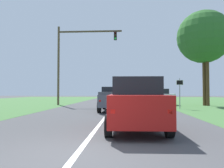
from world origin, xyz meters
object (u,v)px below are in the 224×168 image
(traffic_light, at_px, (74,54))
(crossing_suv_far, at_px, (154,96))
(keep_moving_sign, at_px, (180,89))
(extra_tree_1, at_px, (207,42))
(pickup_truck_lead, at_px, (114,98))
(oak_tree_right, at_px, (204,37))
(red_suv_near, at_px, (135,102))

(traffic_light, bearing_deg, crossing_suv_far, 3.12)
(keep_moving_sign, relative_size, extra_tree_1, 0.30)
(pickup_truck_lead, xyz_separation_m, crossing_suv_far, (4.00, 7.65, -0.02))
(traffic_light, xyz_separation_m, crossing_suv_far, (8.93, 0.49, -4.77))
(extra_tree_1, bearing_deg, crossing_suv_far, 167.98)
(traffic_light, distance_m, extra_tree_1, 14.39)
(keep_moving_sign, height_order, oak_tree_right, oak_tree_right)
(red_suv_near, xyz_separation_m, keep_moving_sign, (4.28, 10.28, 0.62))
(keep_moving_sign, relative_size, crossing_suv_far, 0.58)
(traffic_light, xyz_separation_m, oak_tree_right, (14.15, -0.29, 1.60))
(pickup_truck_lead, xyz_separation_m, extra_tree_1, (9.41, 6.50, 5.69))
(traffic_light, relative_size, keep_moving_sign, 3.37)
(red_suv_near, distance_m, pickup_truck_lead, 8.13)
(traffic_light, bearing_deg, oak_tree_right, -1.19)
(pickup_truck_lead, bearing_deg, red_suv_near, -81.35)
(pickup_truck_lead, distance_m, extra_tree_1, 12.78)
(red_suv_near, height_order, keep_moving_sign, keep_moving_sign)
(keep_moving_sign, relative_size, oak_tree_right, 0.26)
(traffic_light, height_order, keep_moving_sign, traffic_light)
(traffic_light, bearing_deg, pickup_truck_lead, -55.48)
(red_suv_near, bearing_deg, pickup_truck_lead, 98.65)
(pickup_truck_lead, height_order, traffic_light, traffic_light)
(pickup_truck_lead, bearing_deg, crossing_suv_far, 62.41)
(pickup_truck_lead, bearing_deg, extra_tree_1, 34.63)
(oak_tree_right, bearing_deg, traffic_light, 178.81)
(red_suv_near, height_order, oak_tree_right, oak_tree_right)
(pickup_truck_lead, bearing_deg, traffic_light, 124.52)
(red_suv_near, bearing_deg, oak_tree_right, 61.80)
(extra_tree_1, bearing_deg, red_suv_near, -119.39)
(red_suv_near, distance_m, oak_tree_right, 18.04)
(pickup_truck_lead, distance_m, crossing_suv_far, 8.64)
(red_suv_near, distance_m, extra_tree_1, 17.60)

